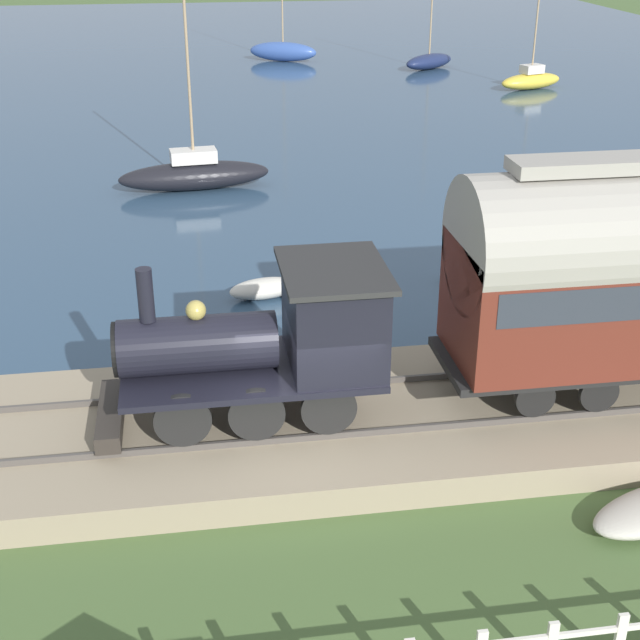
% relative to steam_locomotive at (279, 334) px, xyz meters
% --- Properties ---
extents(ground_plane, '(200.00, 200.00, 0.00)m').
position_rel_steam_locomotive_xyz_m(ground_plane, '(-0.67, -0.45, -2.26)').
color(ground_plane, '#476033').
extents(harbor_water, '(80.00, 80.00, 0.01)m').
position_rel_steam_locomotive_xyz_m(harbor_water, '(42.76, -0.45, -2.26)').
color(harbor_water, '#2D4760').
rests_on(harbor_water, ground).
extents(rail_embankment, '(4.92, 56.00, 0.68)m').
position_rel_steam_locomotive_xyz_m(rail_embankment, '(0.00, -0.45, -1.98)').
color(rail_embankment, gray).
rests_on(rail_embankment, ground).
extents(steam_locomotive, '(2.45, 5.26, 2.99)m').
position_rel_steam_locomotive_xyz_m(steam_locomotive, '(0.00, 0.00, 0.00)').
color(steam_locomotive, black).
rests_on(steam_locomotive, rail_embankment).
extents(sailboat_black, '(1.88, 5.46, 7.84)m').
position_rel_steam_locomotive_xyz_m(sailboat_black, '(16.81, 1.15, -1.67)').
color(sailboat_black, black).
rests_on(sailboat_black, harbor_water).
extents(sailboat_navy, '(3.30, 3.98, 8.34)m').
position_rel_steam_locomotive_xyz_m(sailboat_navy, '(40.18, -13.78, -1.74)').
color(sailboat_navy, '#192347').
rests_on(sailboat_navy, harbor_water).
extents(sailboat_yellow, '(2.48, 4.09, 6.59)m').
position_rel_steam_locomotive_xyz_m(sailboat_yellow, '(33.00, -17.58, -1.73)').
color(sailboat_yellow, gold).
rests_on(sailboat_yellow, harbor_water).
extents(sailboat_blue, '(2.96, 4.56, 9.41)m').
position_rel_steam_locomotive_xyz_m(sailboat_blue, '(44.51, -5.26, -1.59)').
color(sailboat_blue, '#335199').
rests_on(sailboat_blue, harbor_water).
extents(rowboat_mid_harbor, '(0.95, 1.88, 0.53)m').
position_rel_steam_locomotive_xyz_m(rowboat_mid_harbor, '(6.91, -6.00, -1.99)').
color(rowboat_mid_harbor, silver).
rests_on(rowboat_mid_harbor, harbor_water).
extents(rowboat_near_shore, '(1.14, 1.96, 0.51)m').
position_rel_steam_locomotive_xyz_m(rowboat_near_shore, '(6.81, -0.35, -2.00)').
color(rowboat_near_shore, beige).
rests_on(rowboat_near_shore, harbor_water).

